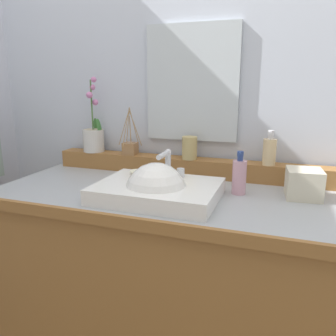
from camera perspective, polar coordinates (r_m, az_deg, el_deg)
The scene contains 12 objects.
wall_back at distance 1.75m, azimuth 5.47°, elevation 12.38°, with size 3.02×0.20×2.42m, color silver.
vanity_cabinet at distance 1.58m, azimuth 0.78°, elevation -18.24°, with size 1.48×0.66×0.83m.
back_ledge at distance 1.64m, azimuth 3.77°, elevation 0.22°, with size 1.40×0.10×0.08m, color #905F2F.
sink_basin at distance 1.30m, azimuth -1.89°, elevation -4.15°, with size 0.46×0.34×0.27m.
soap_bar at distance 1.43m, azimuth -5.19°, elevation -0.66°, with size 0.07×0.04×0.02m, color beige.
potted_plant at distance 1.82m, azimuth -12.44°, elevation 5.32°, with size 0.11×0.11×0.38m.
soap_dispenser at distance 1.54m, azimuth 16.75°, elevation 2.77°, with size 0.06×0.06×0.15m.
tumbler_cup at distance 1.60m, azimuth 3.73°, elevation 3.40°, with size 0.07×0.07×0.11m, color tan.
reed_diffuser at distance 1.71m, azimuth -6.38°, elevation 3.43°, with size 0.12×0.10×0.24m.
lotion_bottle at distance 1.38m, azimuth 11.93°, elevation -1.35°, with size 0.06×0.06×0.17m.
tissue_box at distance 1.41m, azimuth 21.94°, elevation -2.47°, with size 0.13×0.13×0.11m, color beige.
mirror at distance 1.65m, azimuth 4.04°, elevation 14.05°, with size 0.45×0.02×0.54m, color silver.
Camera 1 is at (0.42, -1.27, 1.26)m, focal length 36.12 mm.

